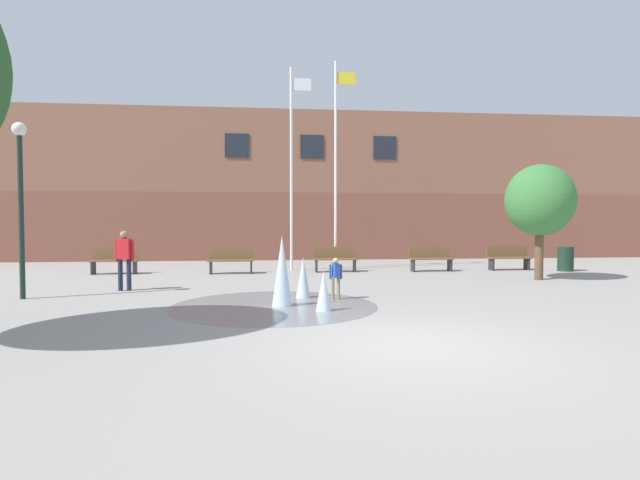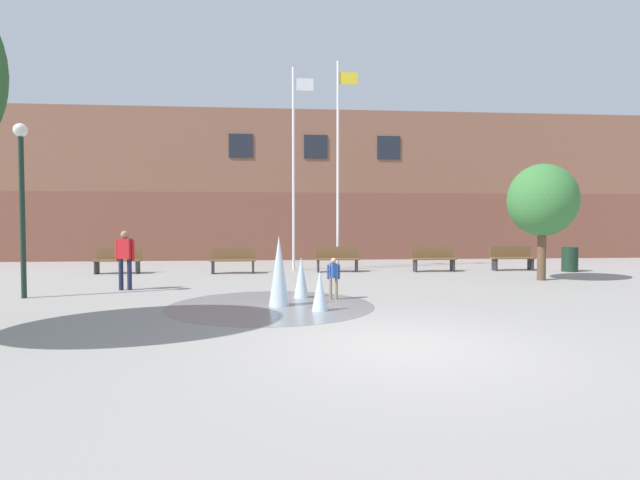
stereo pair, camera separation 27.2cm
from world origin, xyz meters
TOP-DOWN VIEW (x-y plane):
  - ground_plane at (0.00, 0.00)m, footprint 100.00×100.00m
  - library_building at (0.00, 19.48)m, footprint 36.00×6.05m
  - splash_fountain at (-1.62, 3.82)m, footprint 4.51×4.51m
  - park_bench_far_left at (-7.42, 10.93)m, footprint 1.60×0.44m
  - park_bench_under_left_flagpole at (-3.38, 10.64)m, footprint 1.60×0.44m
  - park_bench_center at (0.35, 10.86)m, footprint 1.60×0.44m
  - park_bench_under_right_flagpole at (3.88, 10.69)m, footprint 1.60×0.44m
  - park_bench_far_right at (6.96, 10.85)m, footprint 1.60×0.44m
  - adult_near_bench at (-5.88, 6.55)m, footprint 0.50×0.27m
  - child_with_pink_shirt at (-0.51, 4.47)m, footprint 0.31×0.24m
  - flagpole_left at (-1.18, 11.61)m, footprint 0.80×0.10m
  - flagpole_right at (0.49, 11.61)m, footprint 0.80×0.10m
  - lamp_post_left_lane at (-7.88, 5.32)m, footprint 0.32×0.32m
  - trash_can at (8.86, 10.23)m, footprint 0.56×0.56m
  - street_tree_near_building at (6.41, 7.74)m, footprint 2.11×2.11m

SIDE VIEW (x-z plane):
  - ground_plane at x=0.00m, z-range 0.00..0.00m
  - trash_can at x=8.86m, z-range 0.00..0.90m
  - park_bench_far_left at x=-7.42m, z-range 0.02..0.93m
  - park_bench_under_left_flagpole at x=-3.38m, z-range 0.02..0.93m
  - park_bench_center at x=0.35m, z-range 0.02..0.93m
  - park_bench_under_right_flagpole at x=3.88m, z-range 0.02..0.93m
  - park_bench_far_right at x=6.96m, z-range 0.02..0.93m
  - splash_fountain at x=-1.62m, z-range -0.28..1.26m
  - child_with_pink_shirt at x=-0.51m, z-range 0.09..1.07m
  - adult_near_bench at x=-5.88m, z-range 0.14..1.73m
  - street_tree_near_building at x=6.41m, z-range 0.68..4.30m
  - lamp_post_left_lane at x=-7.88m, z-range 0.61..4.78m
  - library_building at x=0.00m, z-range 0.00..7.12m
  - flagpole_left at x=-1.18m, z-range 0.24..7.80m
  - flagpole_right at x=0.49m, z-range 0.25..8.08m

